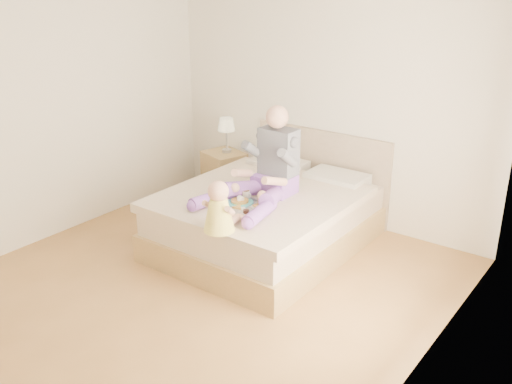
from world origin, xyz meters
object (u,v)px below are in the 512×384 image
Objects in this scene: adult at (267,171)px; tray at (246,204)px; nightstand at (224,174)px; baby at (220,210)px; bed at (271,215)px.

tray is (-0.00, -0.33, -0.24)m from adult.
nightstand is at bearing 149.88° from tray.
nightstand is 1.28× the size of baby.
adult is 2.40× the size of baby.
baby reaches higher than bed.
adult is 0.88m from baby.
adult is at bearing 103.51° from tray.
adult reaches higher than baby.
bed reaches higher than tray.
adult is at bearing -66.57° from bed.
tray is (1.34, -1.29, 0.35)m from nightstand.
nightstand is (-1.25, 0.76, -0.03)m from bed.
nightstand is at bearing 144.87° from adult.
bed is 4.50× the size of tray.
baby is at bearing -80.94° from adult.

